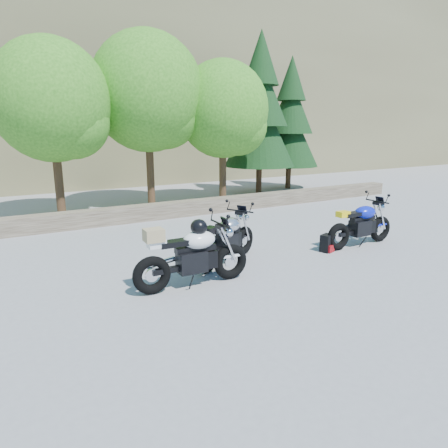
{
  "coord_description": "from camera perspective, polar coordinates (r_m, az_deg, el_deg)",
  "views": [
    {
      "loc": [
        -4.32,
        -6.84,
        2.92
      ],
      "look_at": [
        0.2,
        1.0,
        0.75
      ],
      "focal_mm": 32.0,
      "sensor_mm": 36.0,
      "label": 1
    }
  ],
  "objects": [
    {
      "name": "conifer_far",
      "position": [
        20.17,
        9.45,
        14.28
      ],
      "size": [
        2.82,
        2.82,
        6.27
      ],
      "color": "#382314",
      "rests_on": "ground"
    },
    {
      "name": "ground",
      "position": [
        8.6,
        2.19,
        -6.37
      ],
      "size": [
        90.0,
        90.0,
        0.0
      ],
      "primitive_type": "plane",
      "color": "gray",
      "rests_on": "ground"
    },
    {
      "name": "conifer_near",
      "position": [
        18.37,
        5.2,
        15.78
      ],
      "size": [
        3.17,
        3.17,
        7.06
      ],
      "color": "#382314",
      "rests_on": "ground"
    },
    {
      "name": "hillside",
      "position": [
        35.9,
        -19.15,
        20.09
      ],
      "size": [
        80.0,
        30.0,
        15.0
      ],
      "primitive_type": "cube",
      "color": "brown",
      "rests_on": "ground"
    },
    {
      "name": "blue_bike",
      "position": [
        10.69,
        18.99,
        -0.11
      ],
      "size": [
        2.22,
        0.71,
        1.12
      ],
      "rotation": [
        0.0,
        0.0,
        0.01
      ],
      "color": "black",
      "rests_on": "ground"
    },
    {
      "name": "tree_decid_left",
      "position": [
        14.13,
        -22.94,
        15.35
      ],
      "size": [
        3.67,
        3.67,
        5.62
      ],
      "color": "#382314",
      "rests_on": "ground"
    },
    {
      "name": "silver_bike",
      "position": [
        8.82,
        0.48,
        -2.19
      ],
      "size": [
        2.03,
        1.15,
        1.1
      ],
      "rotation": [
        0.0,
        0.0,
        0.47
      ],
      "color": "black",
      "rests_on": "ground"
    },
    {
      "name": "tree_decid_right",
      "position": [
        15.96,
        0.27,
        15.54
      ],
      "size": [
        3.54,
        3.54,
        5.41
      ],
      "color": "#382314",
      "rests_on": "ground"
    },
    {
      "name": "stone_wall",
      "position": [
        13.35,
        -10.45,
        1.71
      ],
      "size": [
        22.0,
        0.55,
        0.5
      ],
      "primitive_type": "cube",
      "color": "#4A3E31",
      "rests_on": "ground"
    },
    {
      "name": "tree_decid_mid",
      "position": [
        15.34,
        -10.44,
        17.44
      ],
      "size": [
        4.08,
        4.08,
        6.24
      ],
      "color": "#382314",
      "rests_on": "ground"
    },
    {
      "name": "backpack",
      "position": [
        10.01,
        14.5,
        -2.7
      ],
      "size": [
        0.37,
        0.34,
        0.43
      ],
      "rotation": [
        0.0,
        0.0,
        0.33
      ],
      "color": "black",
      "rests_on": "ground"
    },
    {
      "name": "white_bike",
      "position": [
        7.49,
        -4.58,
        -4.33
      ],
      "size": [
        2.33,
        0.74,
        1.29
      ],
      "rotation": [
        0.0,
        0.0,
        -0.03
      ],
      "color": "black",
      "rests_on": "ground"
    }
  ]
}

